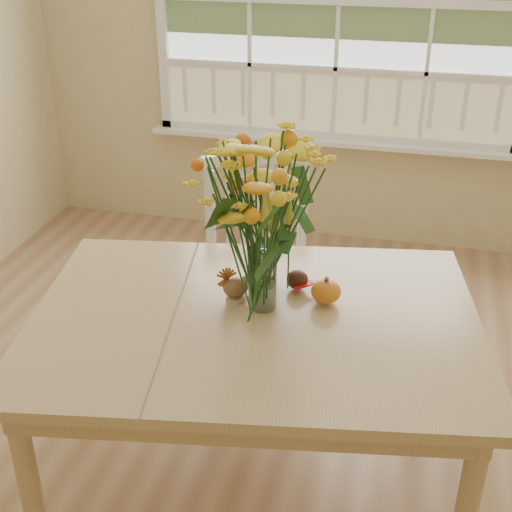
# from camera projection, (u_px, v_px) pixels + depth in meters

# --- Properties ---
(floor) EXTENTS (4.00, 4.50, 0.01)m
(floor) POSITION_uv_depth(u_px,v_px,m) (246.00, 459.00, 2.86)
(floor) COLOR #946C48
(floor) RESTS_ON ground
(wall_back) EXTENTS (4.00, 0.02, 2.70)m
(wall_back) POSITION_uv_depth(u_px,v_px,m) (338.00, 34.00, 4.18)
(wall_back) COLOR tan
(wall_back) RESTS_ON floor
(window) EXTENTS (2.42, 0.12, 1.74)m
(window) POSITION_uv_depth(u_px,v_px,m) (339.00, 4.00, 4.06)
(window) COLOR silver
(window) RESTS_ON wall_back
(dining_table) EXTENTS (1.69, 1.33, 0.82)m
(dining_table) POSITION_uv_depth(u_px,v_px,m) (255.00, 338.00, 2.37)
(dining_table) COLOR tan
(dining_table) RESTS_ON floor
(windsor_chair) EXTENTS (0.63, 0.62, 1.06)m
(windsor_chair) POSITION_uv_depth(u_px,v_px,m) (260.00, 263.00, 3.15)
(windsor_chair) COLOR white
(windsor_chair) RESTS_ON floor
(flower_vase) EXTENTS (0.46, 0.46, 0.55)m
(flower_vase) POSITION_uv_depth(u_px,v_px,m) (263.00, 220.00, 2.23)
(flower_vase) COLOR white
(flower_vase) RESTS_ON dining_table
(pumpkin) EXTENTS (0.11, 0.11, 0.08)m
(pumpkin) POSITION_uv_depth(u_px,v_px,m) (326.00, 293.00, 2.39)
(pumpkin) COLOR #C04C16
(pumpkin) RESTS_ON dining_table
(turkey_figurine) EXTENTS (0.11, 0.10, 0.11)m
(turkey_figurine) POSITION_uv_depth(u_px,v_px,m) (236.00, 288.00, 2.41)
(turkey_figurine) COLOR #CCB78C
(turkey_figurine) RESTS_ON dining_table
(dark_gourd) EXTENTS (0.13, 0.08, 0.07)m
(dark_gourd) POSITION_uv_depth(u_px,v_px,m) (297.00, 280.00, 2.47)
(dark_gourd) COLOR #38160F
(dark_gourd) RESTS_ON dining_table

